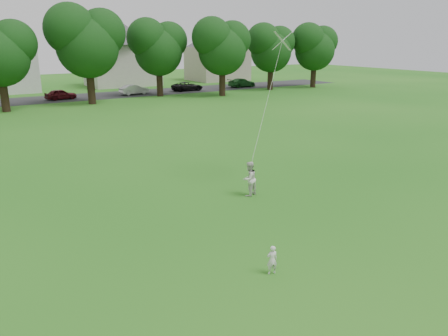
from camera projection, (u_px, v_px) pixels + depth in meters
ground at (213, 266)px, 13.05m from camera, size 160.00×160.00×0.00m
street at (13, 102)px, 47.07m from camera, size 90.00×7.00×0.01m
toddler at (272, 260)px, 12.50m from camera, size 0.36×0.28×0.89m
older_boy at (249, 179)px, 18.72m from camera, size 0.87×0.76×1.52m
kite at (266, 105)px, 18.88m from camera, size 1.80×1.30×6.05m
tree_row at (30, 43)px, 41.15m from camera, size 81.69×9.90×10.63m
parked_cars at (15, 97)px, 46.16m from camera, size 63.03×2.26×1.25m
house_row at (3, 50)px, 54.12m from camera, size 76.72×13.70×10.57m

